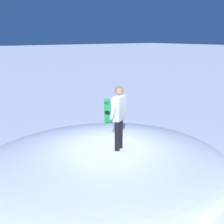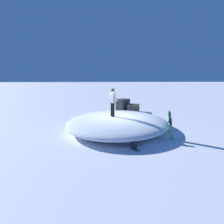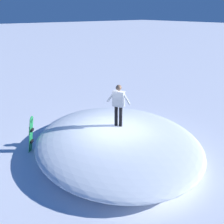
{
  "view_description": "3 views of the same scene",
  "coord_description": "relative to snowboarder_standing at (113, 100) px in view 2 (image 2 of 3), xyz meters",
  "views": [
    {
      "loc": [
        -4.07,
        -5.6,
        3.98
      ],
      "look_at": [
        0.24,
        0.27,
        1.85
      ],
      "focal_mm": 41.45,
      "sensor_mm": 36.0,
      "label": 1
    },
    {
      "loc": [
        11.9,
        -1.12,
        3.44
      ],
      "look_at": [
        0.2,
        -0.41,
        1.29
      ],
      "focal_mm": 30.82,
      "sensor_mm": 36.0,
      "label": 2
    },
    {
      "loc": [
        -7.37,
        5.73,
        5.45
      ],
      "look_at": [
        -0.34,
        0.25,
        1.84
      ],
      "focal_mm": 40.15,
      "sensor_mm": 36.0,
      "label": 3
    }
  ],
  "objects": [
    {
      "name": "ground",
      "position": [
        -0.01,
        0.36,
        -2.0
      ],
      "size": [
        240.0,
        240.0,
        0.0
      ],
      "primitive_type": "plane",
      "color": "white"
    },
    {
      "name": "snow_mound",
      "position": [
        -0.35,
        0.34,
        -1.52
      ],
      "size": [
        8.86,
        8.19,
        0.97
      ],
      "primitive_type": "ellipsoid",
      "rotation": [
        0.0,
        0.0,
        2.89
      ],
      "color": "white",
      "rests_on": "ground"
    },
    {
      "name": "snowboarder_standing",
      "position": [
        0.0,
        0.0,
        0.0
      ],
      "size": [
        0.98,
        0.58,
        1.77
      ],
      "color": "black",
      "rests_on": "snow_mound"
    },
    {
      "name": "snowboard_primary_upright",
      "position": [
        1.81,
        3.09,
        -1.17
      ],
      "size": [
        0.39,
        0.39,
        1.61
      ],
      "color": "#1E8C47",
      "rests_on": "ground"
    },
    {
      "name": "backpack_near",
      "position": [
        3.14,
        0.82,
        -1.81
      ],
      "size": [
        0.66,
        0.51,
        0.36
      ],
      "color": "#1E2333",
      "rests_on": "ground"
    },
    {
      "name": "rock_outcrop",
      "position": [
        -7.05,
        1.97,
        -1.5
      ],
      "size": [
        2.64,
        2.42,
        1.21
      ],
      "color": "#433E32",
      "rests_on": "ground"
    }
  ]
}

